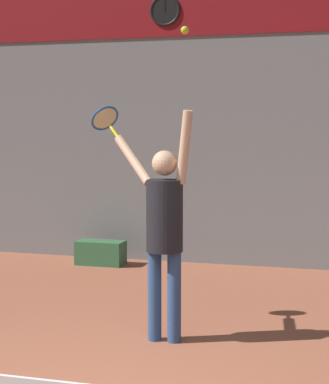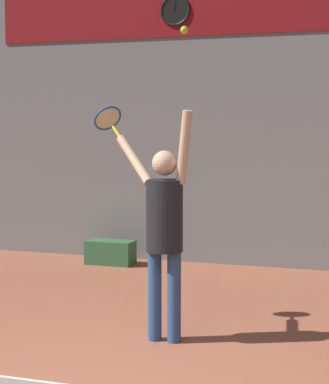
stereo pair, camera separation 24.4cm
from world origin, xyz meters
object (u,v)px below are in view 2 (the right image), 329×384
at_px(scoreboard_clock, 175,10).
at_px(equipment_bag, 110,252).
at_px(tennis_player, 164,223).
at_px(tennis_ball, 184,30).
at_px(tennis_racket, 108,119).

xyz_separation_m(scoreboard_clock, equipment_bag, (-0.85, -0.49, -3.55)).
distance_m(tennis_player, tennis_ball, 1.78).
bearing_deg(equipment_bag, tennis_racket, -67.26).
xyz_separation_m(tennis_player, tennis_racket, (-0.76, 0.49, 0.98)).
xyz_separation_m(tennis_racket, tennis_ball, (0.98, -0.55, 0.79)).
bearing_deg(tennis_ball, equipment_bag, 122.77).
xyz_separation_m(scoreboard_clock, tennis_ball, (1.29, -3.82, -0.84)).
relative_size(tennis_player, tennis_ball, 30.50).
distance_m(scoreboard_clock, tennis_racket, 3.66).
bearing_deg(equipment_bag, tennis_ball, -57.23).
relative_size(tennis_racket, tennis_ball, 5.56).
distance_m(tennis_player, equipment_bag, 3.91).
relative_size(scoreboard_clock, tennis_racket, 1.17).
xyz_separation_m(tennis_player, tennis_ball, (0.21, -0.06, 1.76)).
bearing_deg(tennis_ball, tennis_racket, 150.71).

